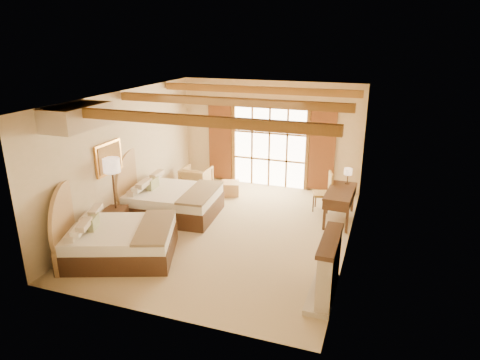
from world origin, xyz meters
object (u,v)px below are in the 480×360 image
at_px(bed_far, 167,198).
at_px(desk, 339,204).
at_px(armchair, 196,179).
at_px(bed_near, 113,236).
at_px(nightstand, 116,220).

distance_m(bed_far, desk, 4.42).
bearing_deg(desk, armchair, 172.13).
height_order(armchair, desk, desk).
relative_size(bed_near, nightstand, 4.56).
xyz_separation_m(bed_far, nightstand, (-0.61, -1.36, -0.15)).
bearing_deg(bed_near, nightstand, 101.72).
bearing_deg(armchair, bed_near, 89.91).
distance_m(bed_far, armchair, 1.84).
xyz_separation_m(bed_near, bed_far, (0.00, 2.34, 0.01)).
bearing_deg(bed_near, armchair, 69.88).
distance_m(bed_far, nightstand, 1.50).
height_order(bed_near, nightstand, bed_near).
bearing_deg(bed_far, armchair, 85.77).
distance_m(bed_near, bed_far, 2.34).
bearing_deg(bed_far, desk, 9.66).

